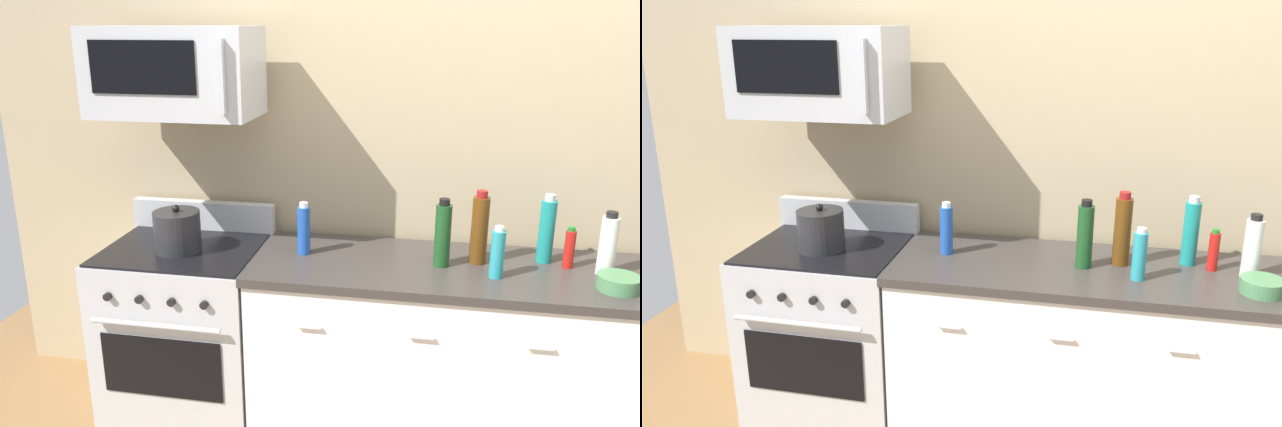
% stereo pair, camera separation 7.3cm
% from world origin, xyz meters
% --- Properties ---
extents(back_wall, '(5.14, 0.10, 2.70)m').
position_xyz_m(back_wall, '(0.00, 0.41, 1.35)').
color(back_wall, tan).
rests_on(back_wall, ground_plane).
extents(counter_unit, '(2.05, 0.66, 0.92)m').
position_xyz_m(counter_unit, '(0.00, -0.00, 0.46)').
color(counter_unit, white).
rests_on(counter_unit, ground_plane).
extents(range_oven, '(0.76, 0.69, 1.07)m').
position_xyz_m(range_oven, '(-1.40, 0.00, 0.47)').
color(range_oven, '#B7BABF').
rests_on(range_oven, ground_plane).
extents(microwave, '(0.74, 0.44, 0.40)m').
position_xyz_m(microwave, '(-1.40, 0.05, 1.75)').
color(microwave, '#B7BABF').
extents(bottle_hot_sauce_red, '(0.05, 0.05, 0.19)m').
position_xyz_m(bottle_hot_sauce_red, '(0.38, 0.08, 1.01)').
color(bottle_hot_sauce_red, '#B21914').
rests_on(bottle_hot_sauce_red, countertop_slab).
extents(bottle_vinegar_white, '(0.07, 0.07, 0.28)m').
position_xyz_m(bottle_vinegar_white, '(0.53, 0.03, 1.05)').
color(bottle_vinegar_white, silver).
rests_on(bottle_vinegar_white, countertop_slab).
extents(bottle_soda_blue, '(0.06, 0.06, 0.25)m').
position_xyz_m(bottle_soda_blue, '(-0.81, 0.03, 1.04)').
color(bottle_soda_blue, '#1E4CA5').
rests_on(bottle_soda_blue, countertop_slab).
extents(bottle_wine_green, '(0.07, 0.07, 0.31)m').
position_xyz_m(bottle_wine_green, '(-0.17, 0.00, 1.07)').
color(bottle_wine_green, '#19471E').
rests_on(bottle_wine_green, countertop_slab).
extents(bottle_sparkling_teal, '(0.07, 0.07, 0.32)m').
position_xyz_m(bottle_sparkling_teal, '(0.29, 0.14, 1.07)').
color(bottle_sparkling_teal, '#197F7A').
rests_on(bottle_sparkling_teal, countertop_slab).
extents(bottle_dish_soap, '(0.06, 0.06, 0.23)m').
position_xyz_m(bottle_dish_soap, '(0.06, -0.09, 1.03)').
color(bottle_dish_soap, teal).
rests_on(bottle_dish_soap, countertop_slab).
extents(bottle_wine_amber, '(0.08, 0.08, 0.34)m').
position_xyz_m(bottle_wine_amber, '(-0.01, 0.07, 1.08)').
color(bottle_wine_amber, '#59330F').
rests_on(bottle_wine_amber, countertop_slab).
extents(bowl_green_glaze, '(0.17, 0.17, 0.06)m').
position_xyz_m(bowl_green_glaze, '(0.54, -0.13, 0.95)').
color(bowl_green_glaze, '#477A4C').
rests_on(bowl_green_glaze, countertop_slab).
extents(stockpot, '(0.22, 0.22, 0.23)m').
position_xyz_m(stockpot, '(-1.40, -0.05, 1.02)').
color(stockpot, '#262628').
rests_on(stockpot, range_oven).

